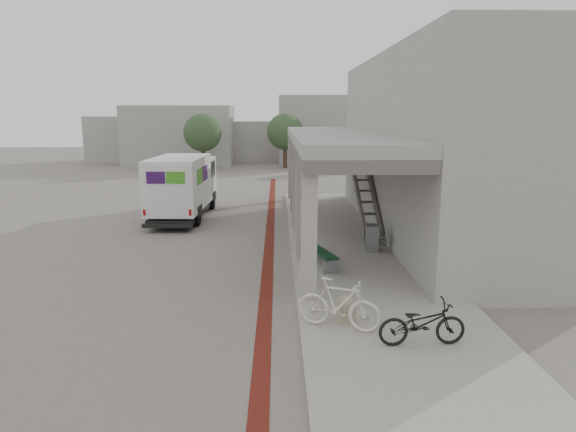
{
  "coord_description": "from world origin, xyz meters",
  "views": [
    {
      "loc": [
        1.32,
        -15.93,
        4.73
      ],
      "look_at": [
        1.64,
        -0.2,
        1.6
      ],
      "focal_mm": 32.0,
      "sensor_mm": 36.0,
      "label": 1
    }
  ],
  "objects_px": {
    "bicycle_black": "(422,323)",
    "utility_cabinet": "(372,238)",
    "bench": "(319,254)",
    "fedex_truck": "(183,185)",
    "bicycle_cream": "(339,304)"
  },
  "relations": [
    {
      "from": "utility_cabinet",
      "to": "bicycle_black",
      "type": "relative_size",
      "value": 0.51
    },
    {
      "from": "utility_cabinet",
      "to": "bicycle_black",
      "type": "xyz_separation_m",
      "value": [
        -0.32,
        -7.34,
        0.02
      ]
    },
    {
      "from": "fedex_truck",
      "to": "bicycle_cream",
      "type": "distance_m",
      "value": 14.19
    },
    {
      "from": "utility_cabinet",
      "to": "bicycle_cream",
      "type": "xyz_separation_m",
      "value": [
        -1.91,
        -6.5,
        0.11
      ]
    },
    {
      "from": "bicycle_black",
      "to": "bicycle_cream",
      "type": "distance_m",
      "value": 1.8
    },
    {
      "from": "fedex_truck",
      "to": "bicycle_cream",
      "type": "xyz_separation_m",
      "value": [
        5.67,
        -12.99,
        -0.84
      ]
    },
    {
      "from": "bicycle_black",
      "to": "bicycle_cream",
      "type": "bearing_deg",
      "value": 58.6
    },
    {
      "from": "bicycle_black",
      "to": "bench",
      "type": "bearing_deg",
      "value": 12.77
    },
    {
      "from": "fedex_truck",
      "to": "utility_cabinet",
      "type": "xyz_separation_m",
      "value": [
        7.58,
        -6.49,
        -0.96
      ]
    },
    {
      "from": "bicycle_black",
      "to": "bicycle_cream",
      "type": "relative_size",
      "value": 0.95
    },
    {
      "from": "bicycle_black",
      "to": "utility_cabinet",
      "type": "bearing_deg",
      "value": -5.91
    },
    {
      "from": "fedex_truck",
      "to": "bicycle_cream",
      "type": "bearing_deg",
      "value": -64.45
    },
    {
      "from": "fedex_truck",
      "to": "bicycle_black",
      "type": "xyz_separation_m",
      "value": [
        7.25,
        -13.83,
        -0.94
      ]
    },
    {
      "from": "fedex_truck",
      "to": "bench",
      "type": "bearing_deg",
      "value": -53.6
    },
    {
      "from": "fedex_truck",
      "to": "bench",
      "type": "height_order",
      "value": "fedex_truck"
    }
  ]
}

